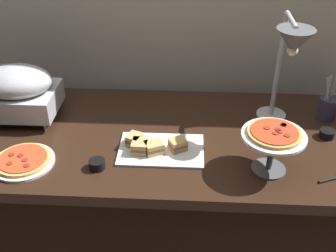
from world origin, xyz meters
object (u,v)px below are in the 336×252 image
Objects in this scene: pizza_plate_front at (23,161)px; heat_lamp at (290,51)px; sauce_cup_near at (97,164)px; pizza_plate_center at (273,139)px; sandwich_platter at (156,147)px; sauce_cup_far at (327,133)px; chafing_dish at (17,90)px; utensil_holder at (327,108)px.

heat_lamp is at bearing 14.39° from pizza_plate_front.
pizza_plate_center is at bearing 2.38° from sauce_cup_near.
heat_lamp is 2.04× the size of pizza_plate_front.
heat_lamp is at bearing 16.86° from sandwich_platter.
sauce_cup_near is 0.95× the size of sauce_cup_far.
heat_lamp reaches higher than chafing_dish.
heat_lamp reaches higher than sandwich_platter.
heat_lamp is at bearing 176.59° from sauce_cup_far.
pizza_plate_center is 0.53m from utensil_holder.
pizza_plate_center is at bearing -16.77° from chafing_dish.
chafing_dish reaches higher than pizza_plate_front.
sauce_cup_far reaches higher than pizza_plate_front.
pizza_plate_front is at bearing -162.45° from utensil_holder.
chafing_dish is at bearing 176.19° from heat_lamp.
pizza_plate_front is 1.39m from utensil_holder.
sauce_cup_near is 1.11m from utensil_holder.
heat_lamp is 7.93× the size of sauce_cup_near.
chafing_dish is 1.56× the size of utensil_holder.
pizza_plate_front is at bearing 177.43° from sauce_cup_near.
chafing_dish is at bearing 139.90° from sauce_cup_near.
sandwich_platter is (0.54, 0.11, 0.01)m from pizza_plate_front.
heat_lamp is at bearing -150.46° from utensil_holder.
utensil_holder is at bearing 21.23° from sandwich_platter.
chafing_dish is 1.23m from heat_lamp.
heat_lamp is 2.08× the size of pizza_plate_center.
chafing_dish is 1.43m from sauce_cup_far.
pizza_plate_front is 1.01m from pizza_plate_center.
sauce_cup_near reaches higher than pizza_plate_front.
sauce_cup_far is 0.17m from utensil_holder.
sauce_cup_near is at bearing -164.37° from sauce_cup_far.
sandwich_platter is at bearing -158.77° from utensil_holder.
sandwich_platter is at bearing -19.91° from chafing_dish.
heat_lamp is at bearing -3.81° from chafing_dish.
pizza_plate_front is 1.32m from sauce_cup_far.
heat_lamp reaches higher than sauce_cup_near.
heat_lamp is 7.52× the size of sauce_cup_far.
utensil_holder is (0.26, 0.14, -0.35)m from heat_lamp.
chafing_dish is 0.69× the size of heat_lamp.
sauce_cup_far is at bearing -3.41° from heat_lamp.
pizza_plate_center is at bearing -128.88° from utensil_holder.
pizza_plate_front is 0.31m from sauce_cup_near.
pizza_plate_center is (1.00, 0.01, 0.14)m from pizza_plate_front.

